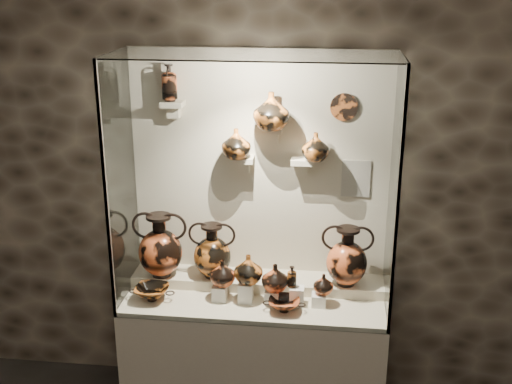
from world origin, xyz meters
TOP-DOWN VIEW (x-y plane):
  - wall_back at (0.00, 2.50)m, footprint 5.00×0.02m
  - plinth at (0.00, 2.18)m, footprint 1.70×0.60m
  - front_tier at (0.00, 2.18)m, footprint 1.68×0.58m
  - rear_tier at (0.00, 2.35)m, footprint 1.70×0.25m
  - back_panel at (0.00, 2.50)m, footprint 1.70×0.03m
  - glass_front at (0.00, 1.88)m, footprint 1.70×0.01m
  - glass_left at (-0.85, 2.18)m, footprint 0.01×0.60m
  - glass_right at (0.85, 2.18)m, footprint 0.01×0.60m
  - glass_top at (0.00, 2.18)m, footprint 1.70×0.60m
  - frame_post_left at (-0.84, 1.89)m, footprint 0.02×0.02m
  - frame_post_right at (0.84, 1.89)m, footprint 0.02×0.02m
  - pedestal_a at (-0.22, 2.13)m, footprint 0.09×0.09m
  - pedestal_b at (-0.05, 2.13)m, footprint 0.09×0.09m
  - pedestal_c at (0.12, 2.13)m, footprint 0.09×0.09m
  - pedestal_d at (0.28, 2.13)m, footprint 0.09×0.09m
  - pedestal_e at (0.42, 2.13)m, footprint 0.09×0.09m
  - bracket_ul at (-0.55, 2.42)m, footprint 0.14×0.12m
  - bracket_ca at (-0.10, 2.42)m, footprint 0.14×0.12m
  - bracket_cb at (0.10, 2.42)m, footprint 0.10×0.12m
  - bracket_cc at (0.28, 2.42)m, footprint 0.14×0.12m
  - amphora_left at (-0.65, 2.29)m, footprint 0.45×0.45m
  - amphora_mid at (-0.30, 2.32)m, footprint 0.40×0.40m
  - amphora_right at (0.59, 2.31)m, footprint 0.40×0.40m
  - jug_a at (-0.20, 2.15)m, footprint 0.19×0.19m
  - jug_b at (-0.03, 2.14)m, footprint 0.24×0.24m
  - jug_c at (0.14, 2.13)m, footprint 0.22×0.22m
  - jug_e at (0.45, 2.15)m, footprint 0.16×0.16m
  - lekythos_small at (0.25, 2.13)m, footprint 0.07×0.07m
  - kylix_left at (-0.65, 2.08)m, footprint 0.36×0.33m
  - kylix_right at (0.21, 2.03)m, footprint 0.31×0.29m
  - lekythos_tall at (-0.56, 2.42)m, footprint 0.14×0.14m
  - ovoid_vase_a at (-0.14, 2.38)m, footprint 0.24×0.24m
  - ovoid_vase_b at (0.08, 2.36)m, footprint 0.29×0.29m
  - ovoid_vase_c at (0.36, 2.38)m, footprint 0.23×0.23m
  - wall_plate at (0.53, 2.47)m, footprint 0.17×0.02m
  - info_placard at (0.63, 2.47)m, footprint 0.18×0.01m

SIDE VIEW (x-z plane):
  - plinth at x=0.00m, z-range 0.00..0.80m
  - front_tier at x=0.00m, z-range 0.80..0.83m
  - rear_tier at x=0.00m, z-range 0.80..0.90m
  - pedestal_e at x=0.42m, z-range 0.83..0.91m
  - pedestal_c at x=0.12m, z-range 0.83..0.92m
  - pedestal_a at x=-0.22m, z-range 0.83..0.93m
  - kylix_right at x=0.21m, z-range 0.83..0.93m
  - kylix_left at x=-0.65m, z-range 0.83..0.94m
  - pedestal_d at x=0.28m, z-range 0.83..0.95m
  - pedestal_b at x=-0.05m, z-range 0.83..0.96m
  - jug_e at x=0.45m, z-range 0.91..1.04m
  - jug_c at x=0.14m, z-range 0.92..1.10m
  - jug_a at x=-0.20m, z-range 0.93..1.10m
  - lekythos_small at x=0.25m, z-range 0.95..1.11m
  - jug_b at x=-0.03m, z-range 0.96..1.15m
  - amphora_mid at x=-0.30m, z-range 0.90..1.28m
  - amphora_right at x=0.59m, z-range 0.90..1.30m
  - amphora_left at x=-0.65m, z-range 0.90..1.34m
  - info_placard at x=0.63m, z-range 1.46..1.70m
  - wall_back at x=0.00m, z-range 0.00..3.20m
  - back_panel at x=0.00m, z-range 0.80..2.40m
  - glass_front at x=0.00m, z-range 0.80..2.40m
  - glass_left at x=-0.85m, z-range 0.80..2.40m
  - glass_right at x=0.85m, z-range 0.80..2.40m
  - frame_post_left at x=-0.84m, z-range 0.80..2.40m
  - frame_post_right at x=0.84m, z-range 0.80..2.40m
  - bracket_ca at x=-0.10m, z-range 1.68..1.72m
  - bracket_cc at x=0.28m, z-range 1.68..1.72m
  - ovoid_vase_c at x=0.36m, z-range 1.72..1.90m
  - ovoid_vase_a at x=-0.14m, z-range 1.72..1.91m
  - bracket_cb at x=0.10m, z-range 1.88..1.92m
  - ovoid_vase_b at x=0.08m, z-range 1.92..2.15m
  - wall_plate at x=0.53m, z-range 1.96..2.13m
  - bracket_ul at x=-0.55m, z-range 2.03..2.07m
  - lekythos_tall at x=-0.56m, z-range 2.07..2.33m
  - glass_top at x=0.00m, z-range 2.39..2.40m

